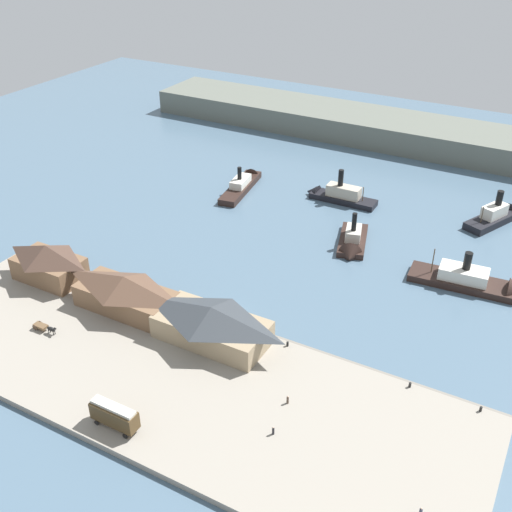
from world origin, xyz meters
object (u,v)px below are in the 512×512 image
(mooring_post_east, at_px, (481,409))
(ferry_moored_west, at_px, (337,195))
(pedestrian_standing_center, at_px, (421,512))
(ferry_moored_east, at_px, (352,243))
(ferry_mid_harbor, at_px, (497,215))
(ferry_shed_east_terminal, at_px, (126,292))
(ferry_departing_north, at_px, (478,283))
(mooring_post_west, at_px, (410,385))
(ferry_approaching_east, at_px, (244,183))
(mooring_post_center_west, at_px, (288,344))
(ferry_shed_customs_shed, at_px, (48,262))
(pedestrian_by_tram, at_px, (288,400))
(pedestrian_near_cart, at_px, (273,431))
(ferry_shed_central_terminal, at_px, (212,323))
(horse_cart, at_px, (45,327))
(street_tram, at_px, (114,415))

(mooring_post_east, distance_m, ferry_moored_west, 81.74)
(pedestrian_standing_center, distance_m, ferry_moored_east, 73.95)
(ferry_mid_harbor, bearing_deg, ferry_moored_east, -132.01)
(mooring_post_east, bearing_deg, ferry_mid_harbor, 98.12)
(ferry_shed_east_terminal, xyz_separation_m, ferry_departing_north, (60.13, 43.17, -3.65))
(mooring_post_west, bearing_deg, mooring_post_east, 0.10)
(ferry_moored_east, distance_m, ferry_approaching_east, 43.44)
(mooring_post_center_west, relative_size, mooring_post_west, 1.00)
(ferry_shed_customs_shed, xyz_separation_m, ferry_moored_west, (38.52, 68.05, -3.72))
(pedestrian_standing_center, bearing_deg, pedestrian_by_tram, 157.39)
(ferry_shed_east_terminal, relative_size, pedestrian_standing_center, 11.70)
(ferry_shed_east_terminal, xyz_separation_m, ferry_approaching_east, (-9.56, 63.96, -3.74))
(pedestrian_near_cart, xyz_separation_m, ferry_mid_harbor, (16.96, 92.67, -0.18))
(pedestrian_by_tram, xyz_separation_m, mooring_post_east, (28.23, 13.45, -0.27))
(pedestrian_near_cart, bearing_deg, ferry_shed_east_terminal, 159.52)
(mooring_post_east, relative_size, ferry_moored_west, 0.05)
(pedestrian_by_tram, distance_m, ferry_departing_north, 55.22)
(ferry_shed_central_terminal, height_order, mooring_post_west, ferry_shed_central_terminal)
(pedestrian_by_tram, distance_m, pedestrian_near_cart, 7.12)
(horse_cart, xyz_separation_m, ferry_moored_east, (39.28, 59.88, -0.90))
(pedestrian_by_tram, height_order, mooring_post_center_west, pedestrian_by_tram)
(street_tram, relative_size, ferry_approaching_east, 0.33)
(ferry_shed_central_terminal, xyz_separation_m, ferry_moored_west, (-3.24, 68.88, -3.23))
(ferry_moored_west, bearing_deg, pedestrian_standing_center, -61.20)
(pedestrian_standing_center, bearing_deg, street_tram, -171.30)
(mooring_post_center_west, relative_size, ferry_moored_west, 0.05)
(street_tram, relative_size, pedestrian_by_tram, 5.12)
(mooring_post_west, bearing_deg, ferry_shed_east_terminal, -174.80)
(pedestrian_standing_center, bearing_deg, ferry_mid_harbor, 94.25)
(ferry_shed_east_terminal, bearing_deg, mooring_post_east, 4.33)
(mooring_post_east, height_order, ferry_departing_north, ferry_departing_north)
(street_tram, bearing_deg, ferry_shed_east_terminal, 125.73)
(ferry_shed_east_terminal, height_order, ferry_shed_central_terminal, ferry_shed_east_terminal)
(ferry_shed_customs_shed, bearing_deg, ferry_shed_central_terminal, -1.13)
(street_tram, xyz_separation_m, mooring_post_east, (49.70, 31.02, -2.12))
(mooring_post_west, bearing_deg, ferry_approaching_east, 138.36)
(mooring_post_west, bearing_deg, ferry_departing_north, 84.68)
(street_tram, height_order, pedestrian_standing_center, street_tram)
(ferry_moored_east, height_order, ferry_approaching_east, ferry_moored_east)
(horse_cart, bearing_deg, mooring_post_east, 13.52)
(ferry_shed_east_terminal, bearing_deg, ferry_moored_east, 56.98)
(mooring_post_center_west, relative_size, ferry_departing_north, 0.04)
(mooring_post_west, height_order, ferry_departing_north, ferry_departing_north)
(ferry_shed_east_terminal, bearing_deg, ferry_shed_customs_shed, 177.94)
(ferry_shed_customs_shed, relative_size, pedestrian_near_cart, 9.87)
(ferry_shed_central_terminal, height_order, ferry_approaching_east, ferry_shed_central_terminal)
(street_tram, xyz_separation_m, ferry_mid_harbor, (39.41, 103.18, -2.06))
(ferry_moored_west, bearing_deg, ferry_shed_customs_shed, -119.51)
(pedestrian_standing_center, height_order, ferry_approaching_east, ferry_approaching_east)
(pedestrian_by_tram, height_order, ferry_mid_harbor, ferry_mid_harbor)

